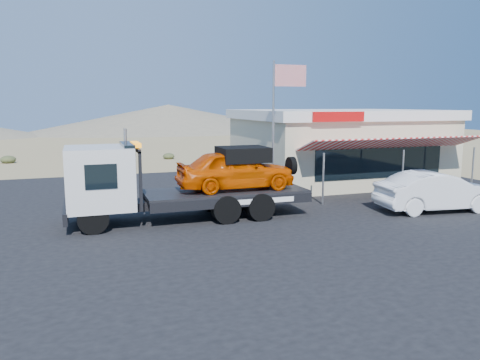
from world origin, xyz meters
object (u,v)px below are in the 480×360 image
Objects in this scene: tow_truck at (183,178)px; white_sedan at (437,191)px; jerky_store at (337,145)px; flagpole at (278,115)px.

tow_truck is 1.82× the size of white_sedan.
flagpole reaches higher than jerky_store.
jerky_store is (10.10, 6.28, 0.43)m from tow_truck.
white_sedan is at bearing -92.11° from jerky_store.
flagpole is (-5.57, -4.47, 1.77)m from jerky_store.
tow_truck is 0.83× the size of jerky_store.
white_sedan is at bearing -10.96° from tow_truck.
flagpole is (-5.27, 3.70, 2.96)m from white_sedan.
flagpole reaches higher than white_sedan.
white_sedan is (9.80, -1.90, -0.75)m from tow_truck.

